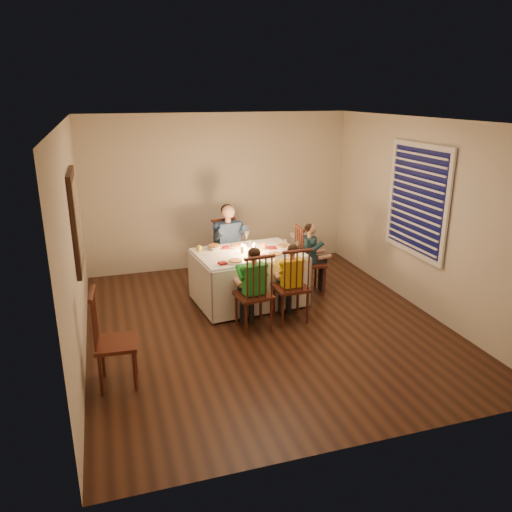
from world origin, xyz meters
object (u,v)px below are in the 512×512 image
object	(u,v)px
dining_table	(248,267)
child_green	(254,328)
chair_adult	(230,284)
chair_extra	(120,383)
adult	(230,284)
child_yellow	(290,320)
chair_near_right	(290,320)
chair_end	(309,291)
serving_bowl	(214,248)
child_teal	(309,291)
chair_near_left	(254,328)

from	to	relation	value
dining_table	child_green	bearing A→B (deg)	-108.19
chair_adult	chair_extra	distance (m)	3.01
adult	child_yellow	size ratio (longest dim) A/B	1.21
adult	chair_extra	bearing A→B (deg)	-138.00
chair_near_right	chair_end	world-z (taller)	same
child_yellow	serving_bowl	world-z (taller)	serving_bowl
dining_table	chair_extra	bearing A→B (deg)	-145.43
chair_adult	chair_end	world-z (taller)	same
child_teal	adult	bearing A→B (deg)	62.41
child_teal	child_yellow	bearing A→B (deg)	146.51
adult	serving_bowl	distance (m)	0.99
dining_table	serving_bowl	distance (m)	0.56
chair_end	chair_extra	world-z (taller)	chair_extra
chair_extra	child_yellow	world-z (taller)	child_yellow
adult	serving_bowl	xyz separation A→B (m)	(-0.34, -0.50, 0.79)
dining_table	child_yellow	size ratio (longest dim) A/B	1.48
chair_adult	chair_end	distance (m)	1.27
chair_near_right	child_teal	bearing A→B (deg)	-127.66
child_yellow	chair_extra	bearing A→B (deg)	21.18
adult	child_yellow	distance (m)	1.57
chair_end	adult	bearing A→B (deg)	62.41
chair_near_left	child_teal	bearing A→B (deg)	-148.05
child_teal	serving_bowl	distance (m)	1.64
child_green	serving_bowl	bearing A→B (deg)	-83.96
child_teal	chair_near_left	bearing A→B (deg)	132.11
chair_near_right	adult	distance (m)	1.57
dining_table	child_yellow	world-z (taller)	dining_table
chair_extra	adult	size ratio (longest dim) A/B	0.82
chair_extra	chair_near_left	bearing A→B (deg)	-60.43
chair_near_right	child_yellow	size ratio (longest dim) A/B	0.98
chair_near_left	child_green	world-z (taller)	child_green
chair_extra	child_teal	world-z (taller)	child_teal
chair_end	chair_extra	xyz separation A→B (m)	(-2.90, -1.75, 0.00)
dining_table	chair_near_right	size ratio (longest dim) A/B	1.51
child_green	serving_bowl	xyz separation A→B (m)	(-0.25, 1.10, 0.79)
adult	chair_adult	bearing A→B (deg)	0.00
adult	child_teal	distance (m)	1.27
chair_near_left	adult	xyz separation A→B (m)	(0.09, 1.60, 0.00)
chair_extra	child_yellow	distance (m)	2.44
chair_near_right	chair_end	distance (m)	1.05
chair_end	dining_table	bearing A→B (deg)	99.85
chair_end	adult	size ratio (longest dim) A/B	0.81
chair_adult	chair_extra	bearing A→B (deg)	-138.00
chair_near_left	chair_end	xyz separation A→B (m)	(1.18, 0.94, 0.00)
chair_near_right	adult	xyz separation A→B (m)	(-0.45, 1.50, 0.00)
chair_end	child_green	bearing A→B (deg)	132.11
child_green	child_yellow	world-z (taller)	child_green
chair_adult	serving_bowl	world-z (taller)	serving_bowl
child_teal	chair_extra	bearing A→B (deg)	124.63
child_green	child_yellow	distance (m)	0.55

